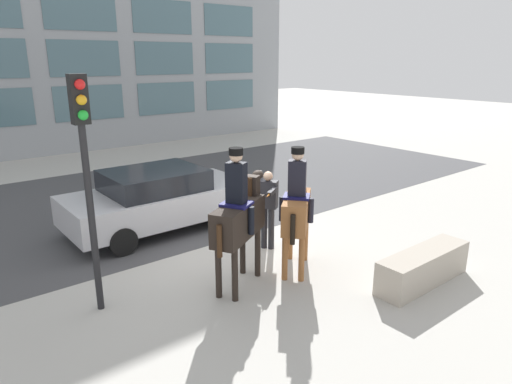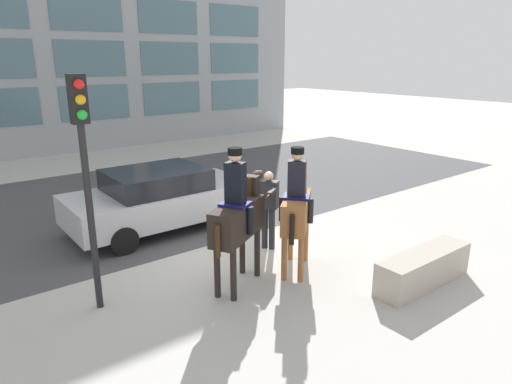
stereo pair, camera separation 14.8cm
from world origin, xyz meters
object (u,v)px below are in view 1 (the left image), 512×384
(mounted_horse_companion, at_px, (297,207))
(traffic_light, at_px, (85,158))
(pedestrian_bystander, at_px, (268,204))
(planter_ledge, at_px, (423,267))
(street_car_near_lane, at_px, (159,198))
(mounted_horse_lead, at_px, (239,216))

(mounted_horse_companion, xyz_separation_m, traffic_light, (-3.54, 0.91, 1.27))
(pedestrian_bystander, distance_m, planter_ledge, 3.29)
(planter_ledge, bearing_deg, street_car_near_lane, 113.63)
(street_car_near_lane, relative_size, traffic_light, 1.17)
(mounted_horse_companion, bearing_deg, pedestrian_bystander, 38.06)
(mounted_horse_companion, relative_size, pedestrian_bystander, 1.42)
(mounted_horse_companion, bearing_deg, mounted_horse_lead, 133.00)
(planter_ledge, bearing_deg, pedestrian_bystander, 111.60)
(mounted_horse_companion, xyz_separation_m, planter_ledge, (1.39, -1.90, -0.95))
(mounted_horse_lead, relative_size, planter_ledge, 1.18)
(mounted_horse_companion, xyz_separation_m, street_car_near_lane, (-1.04, 3.66, -0.50))
(traffic_light, bearing_deg, pedestrian_bystander, 2.69)
(pedestrian_bystander, distance_m, street_car_near_lane, 2.87)
(mounted_horse_lead, distance_m, traffic_light, 2.69)
(pedestrian_bystander, distance_m, traffic_light, 4.05)
(street_car_near_lane, relative_size, planter_ledge, 2.03)
(pedestrian_bystander, height_order, street_car_near_lane, pedestrian_bystander)
(street_car_near_lane, bearing_deg, mounted_horse_lead, -93.58)
(street_car_near_lane, height_order, planter_ledge, street_car_near_lane)
(street_car_near_lane, distance_m, traffic_light, 4.12)
(mounted_horse_companion, relative_size, traffic_light, 0.65)
(mounted_horse_companion, height_order, traffic_light, traffic_light)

